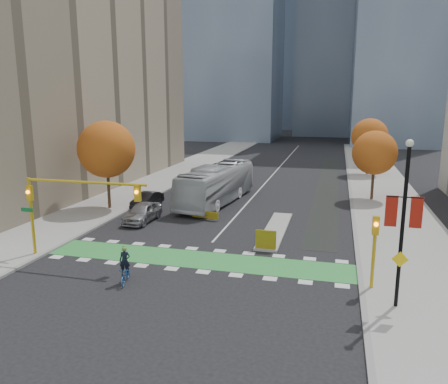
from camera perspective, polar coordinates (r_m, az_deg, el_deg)
The scene contains 26 objects.
ground at distance 27.04m, azimuth -4.54°, elevation -9.85°, with size 300.00×300.00×0.00m, color black.
sidewalk_west at distance 49.84m, azimuth -11.76°, elevation 0.16°, with size 7.00×120.00×0.15m, color gray.
sidewalk_east at distance 45.11m, azimuth 20.76°, elevation -1.60°, with size 7.00×120.00×0.15m, color gray.
curb_west at distance 48.41m, azimuth -8.04°, elevation -0.05°, with size 0.30×120.00×0.16m, color gray.
curb_east at distance 44.84m, azimuth 16.31°, elevation -1.37°, with size 0.30×120.00×0.16m, color gray.
bike_crossing at distance 28.36m, azimuth -3.54°, elevation -8.76°, with size 20.00×3.00×0.01m, color green.
centre_line at distance 65.01m, azimuth 7.02°, elevation 2.97°, with size 0.15×70.00×0.01m, color silver.
bike_lane_paint at distance 54.63m, azimuth 13.43°, elevation 1.03°, with size 2.50×50.00×0.01m, color black.
median_island at distance 34.44m, azimuth 6.73°, elevation -4.92°, with size 1.60×10.00×0.16m, color gray.
hazard_board at distance 29.69m, azimuth 5.48°, elevation -6.21°, with size 1.40×0.12×1.30m, color yellow.
building_west at distance 56.03m, azimuth -21.35°, elevation 13.67°, with size 16.00×44.00×25.00m, color gray.
tower_ne at distance 111.14m, azimuth 21.90°, elevation 21.47°, with size 18.00×24.00×60.00m, color #47566B.
tower_far at distance 166.88m, azimuth 10.87°, elevation 22.06°, with size 26.00×26.00×80.00m, color #47566B.
tree_west at distance 41.31m, azimuth -15.10°, elevation 5.40°, with size 5.20×5.20×8.22m.
tree_east_near at distance 46.13m, azimuth 19.09°, elevation 4.86°, with size 4.40×4.40×7.08m.
tree_east_far at distance 62.02m, azimuth 18.49°, elevation 6.89°, with size 4.80×4.80×7.65m.
traffic_signal_west at distance 28.94m, azimuth -20.03°, elevation -0.73°, with size 8.53×0.56×5.20m.
traffic_signal_east at distance 24.40m, azimuth 19.08°, elevation -6.10°, with size 0.35×0.43×4.10m.
banner_lamppost at distance 22.10m, azimuth 22.37°, elevation -3.13°, with size 1.65×0.36×8.28m.
cyclist at distance 25.25m, azimuth -12.77°, elevation -10.00°, with size 1.08×1.94×2.12m.
bus at distance 43.14m, azimuth -0.94°, elevation 1.07°, with size 3.18×13.57×3.78m, color #B4B8BC.
parked_car_a at distance 37.17m, azimuth -10.61°, elevation -2.62°, with size 1.91×4.75×1.62m, color #99999E.
parked_car_b at distance 42.35m, azimuth -10.00°, elevation -0.98°, with size 1.46×4.18×1.38m, color black.
parked_car_c at distance 46.89m, azimuth -4.31°, elevation 0.58°, with size 2.29×5.63×1.64m, color #4C4B50.
parked_car_d at distance 53.27m, azimuth -2.64°, elevation 1.80°, with size 2.20×4.77×1.33m, color black.
parked_car_e at distance 57.80m, azimuth -0.52°, elevation 2.70°, with size 1.78×4.42×1.50m, color #A6A7AC.
Camera 1 is at (8.32, -23.70, 10.00)m, focal length 35.00 mm.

